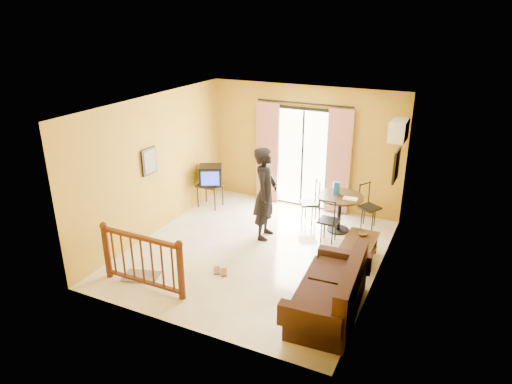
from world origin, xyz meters
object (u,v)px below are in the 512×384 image
at_px(dining_table, 340,203).
at_px(sofa, 332,294).
at_px(standing_person, 265,194).
at_px(television, 211,175).
at_px(coffee_table, 359,247).

relative_size(dining_table, sofa, 0.48).
height_order(dining_table, sofa, sofa).
distance_m(sofa, standing_person, 2.79).
distance_m(television, coffee_table, 3.89).
bearing_deg(sofa, coffee_table, 86.23).
xyz_separation_m(dining_table, sofa, (0.69, -2.79, -0.28)).
bearing_deg(standing_person, television, 56.09).
height_order(sofa, standing_person, standing_person).
relative_size(television, dining_table, 0.70).
xyz_separation_m(television, coffee_table, (3.72, -1.03, -0.49)).
bearing_deg(dining_table, standing_person, -144.47).
xyz_separation_m(television, dining_table, (3.03, 0.05, -0.15)).
xyz_separation_m(dining_table, standing_person, (-1.27, -0.91, 0.32)).
relative_size(coffee_table, standing_person, 0.52).
height_order(dining_table, coffee_table, dining_table).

